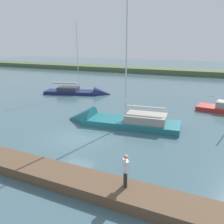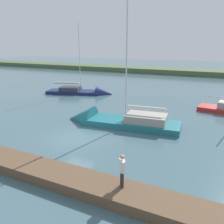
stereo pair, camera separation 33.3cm
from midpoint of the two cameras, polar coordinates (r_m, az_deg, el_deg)
name	(u,v)px [view 2 (the right image)]	position (r m, az deg, el deg)	size (l,w,h in m)	color
ground_plane	(75,138)	(18.87, -8.54, -6.35)	(200.00, 200.00, 0.00)	#42606B
far_shoreline	(182,74)	(62.21, 16.73, 8.88)	(180.00, 8.00, 2.40)	#4C603D
dock_pier	(23,165)	(15.10, -20.32, -12.04)	(27.31, 1.90, 0.57)	brown
sailboat_near_dock	(111,122)	(21.86, 0.22, -2.40)	(10.89, 3.98, 12.08)	#1E6B75
sailboat_inner_slip	(87,93)	(35.41, -5.82, 4.64)	(10.24, 5.45, 11.40)	navy
person_on_dock	(122,169)	(11.37, 3.34, -13.58)	(0.44, 0.54, 1.67)	#28282D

